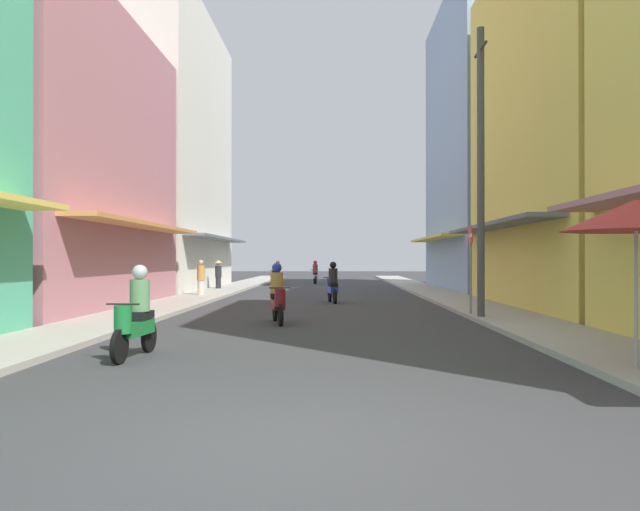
% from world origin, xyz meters
% --- Properties ---
extents(ground_plane, '(110.65, 110.65, 0.00)m').
position_xyz_m(ground_plane, '(0.00, 21.15, 0.00)').
color(ground_plane, '#38383A').
extents(sidewalk_left, '(2.15, 58.30, 0.12)m').
position_xyz_m(sidewalk_left, '(-5.30, 21.15, 0.06)').
color(sidewalk_left, '#ADA89E').
rests_on(sidewalk_left, ground).
extents(sidewalk_right, '(2.15, 58.30, 0.12)m').
position_xyz_m(sidewalk_right, '(5.30, 21.15, 0.06)').
color(sidewalk_right, '#ADA89E').
rests_on(sidewalk_right, ground).
extents(building_left_mid, '(7.05, 11.77, 9.89)m').
position_xyz_m(building_left_mid, '(-9.37, 14.38, 4.94)').
color(building_left_mid, '#B7727F').
rests_on(building_left_mid, ground).
extents(building_left_far, '(7.05, 13.49, 15.06)m').
position_xyz_m(building_left_far, '(-9.37, 27.35, 7.52)').
color(building_left_far, silver).
rests_on(building_left_far, ground).
extents(building_right_mid, '(7.05, 11.44, 12.53)m').
position_xyz_m(building_right_mid, '(9.37, 14.82, 6.26)').
color(building_right_mid, '#EFD159').
rests_on(building_right_mid, ground).
extents(building_right_far, '(7.05, 12.15, 15.78)m').
position_xyz_m(building_right_far, '(9.37, 27.25, 7.88)').
color(building_right_far, '#8CA5CC').
rests_on(building_right_far, ground).
extents(motorbike_white, '(0.55, 1.81, 1.58)m').
position_xyz_m(motorbike_white, '(-0.84, 34.79, 0.70)').
color(motorbike_white, black).
rests_on(motorbike_white, ground).
extents(motorbike_blue, '(0.58, 1.80, 1.58)m').
position_xyz_m(motorbike_blue, '(0.40, 17.51, 0.70)').
color(motorbike_blue, black).
rests_on(motorbike_blue, ground).
extents(motorbike_black, '(0.69, 1.76, 1.58)m').
position_xyz_m(motorbike_black, '(-3.33, 33.86, 0.70)').
color(motorbike_black, black).
rests_on(motorbike_black, ground).
extents(motorbike_green, '(0.55, 1.81, 1.58)m').
position_xyz_m(motorbike_green, '(-2.88, 4.66, 0.70)').
color(motorbike_green, black).
rests_on(motorbike_green, ground).
extents(motorbike_maroon, '(0.63, 1.79, 1.58)m').
position_xyz_m(motorbike_maroon, '(-0.99, 10.12, 0.70)').
color(motorbike_maroon, black).
rests_on(motorbike_maroon, ground).
extents(pedestrian_far, '(0.44, 0.44, 1.63)m').
position_xyz_m(pedestrian_far, '(-5.69, 26.12, 0.92)').
color(pedestrian_far, '#262628').
rests_on(pedestrian_far, ground).
extents(pedestrian_midway, '(0.34, 0.34, 1.64)m').
position_xyz_m(pedestrian_midway, '(-5.35, 20.49, 0.82)').
color(pedestrian_midway, beige).
rests_on(pedestrian_midway, ground).
extents(vendor_umbrella, '(2.06, 2.06, 2.53)m').
position_xyz_m(vendor_umbrella, '(4.81, 3.20, 2.30)').
color(vendor_umbrella, '#99999E').
rests_on(vendor_umbrella, ground).
extents(utility_pole, '(0.20, 1.20, 7.98)m').
position_xyz_m(utility_pole, '(4.48, 10.91, 4.07)').
color(utility_pole, '#4C4C4F').
rests_on(utility_pole, ground).
extents(street_sign_no_entry, '(0.07, 0.60, 2.65)m').
position_xyz_m(street_sign_no_entry, '(4.38, 11.70, 1.72)').
color(street_sign_no_entry, gray).
rests_on(street_sign_no_entry, ground).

